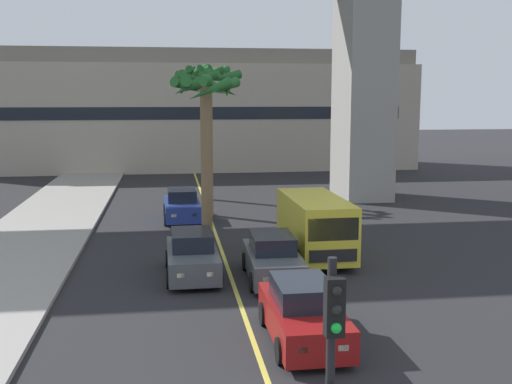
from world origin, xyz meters
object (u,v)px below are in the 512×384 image
(car_queue_second, at_px, (303,314))
(traffic_light_median_near, at_px, (332,371))
(delivery_van, at_px, (315,225))
(palm_tree_far_median, at_px, (207,94))
(car_queue_front, at_px, (273,259))
(car_queue_fourth, at_px, (182,206))
(palm_tree_near_median, at_px, (208,102))
(palm_tree_mid_median, at_px, (206,113))
(car_queue_third, at_px, (192,256))

(car_queue_second, xyz_separation_m, traffic_light_median_near, (-1.30, -7.60, 1.99))
(delivery_van, distance_m, palm_tree_far_median, 15.53)
(car_queue_front, distance_m, car_queue_fourth, 11.22)
(delivery_van, bearing_deg, palm_tree_near_median, 110.71)
(traffic_light_median_near, bearing_deg, palm_tree_far_median, 89.43)
(car_queue_front, bearing_deg, car_queue_fourth, 104.55)
(car_queue_front, xyz_separation_m, delivery_van, (2.10, 2.65, 0.57))
(palm_tree_far_median, bearing_deg, delivery_van, -77.34)
(car_queue_front, height_order, traffic_light_median_near, traffic_light_median_near)
(car_queue_second, height_order, palm_tree_mid_median, palm_tree_mid_median)
(car_queue_third, relative_size, palm_tree_near_median, 0.54)
(car_queue_front, bearing_deg, palm_tree_mid_median, 111.44)
(traffic_light_median_near, bearing_deg, delivery_van, 77.38)
(car_queue_second, distance_m, delivery_van, 8.44)
(traffic_light_median_near, height_order, palm_tree_mid_median, palm_tree_mid_median)
(car_queue_fourth, distance_m, traffic_light_median_near, 24.06)
(car_queue_fourth, distance_m, delivery_van, 9.58)
(car_queue_front, relative_size, car_queue_second, 1.01)
(car_queue_third, xyz_separation_m, car_queue_fourth, (-0.12, 10.07, 0.00))
(car_queue_third, xyz_separation_m, palm_tree_far_median, (1.57, 16.20, 5.60))
(traffic_light_median_near, bearing_deg, car_queue_second, 80.32)
(traffic_light_median_near, xyz_separation_m, palm_tree_far_median, (0.30, 30.07, 3.60))
(traffic_light_median_near, bearing_deg, car_queue_front, 83.78)
(delivery_van, relative_size, palm_tree_far_median, 0.65)
(palm_tree_far_median, bearing_deg, traffic_light_median_near, -90.57)
(car_queue_front, relative_size, traffic_light_median_near, 0.99)
(palm_tree_mid_median, bearing_deg, palm_tree_near_median, 85.57)
(car_queue_second, bearing_deg, car_queue_third, 112.29)
(car_queue_front, bearing_deg, car_queue_second, -91.34)
(palm_tree_mid_median, distance_m, palm_tree_far_median, 12.16)
(car_queue_fourth, bearing_deg, car_queue_front, -75.45)
(car_queue_second, height_order, delivery_van, delivery_van)
(traffic_light_median_near, distance_m, palm_tree_mid_median, 18.19)
(car_queue_third, distance_m, palm_tree_mid_median, 6.36)
(car_queue_fourth, distance_m, palm_tree_mid_median, 7.72)
(palm_tree_far_median, bearing_deg, palm_tree_mid_median, -93.76)
(car_queue_second, bearing_deg, palm_tree_near_median, 94.13)
(car_queue_front, relative_size, palm_tree_mid_median, 0.59)
(palm_tree_mid_median, bearing_deg, car_queue_fourth, 98.57)
(traffic_light_median_near, relative_size, palm_tree_near_median, 0.55)
(car_queue_fourth, bearing_deg, traffic_light_median_near, -86.66)
(car_queue_fourth, relative_size, palm_tree_mid_median, 0.58)
(car_queue_fourth, xyz_separation_m, palm_tree_mid_median, (0.90, -5.97, 4.80))
(car_queue_second, bearing_deg, delivery_van, 74.69)
(palm_tree_near_median, relative_size, palm_tree_mid_median, 1.07)
(palm_tree_mid_median, height_order, palm_tree_far_median, palm_tree_far_median)
(car_queue_third, height_order, palm_tree_near_median, palm_tree_near_median)
(delivery_van, height_order, traffic_light_median_near, traffic_light_median_near)
(car_queue_second, relative_size, palm_tree_far_median, 0.51)
(car_queue_third, distance_m, traffic_light_median_near, 14.07)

